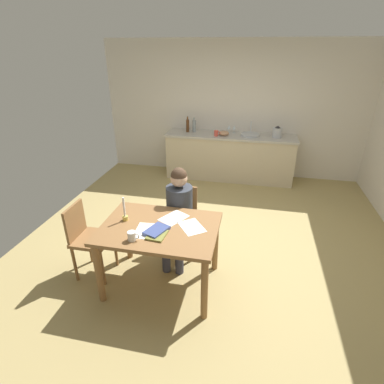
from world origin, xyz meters
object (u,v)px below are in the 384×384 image
(coffee_mug, at_px, (132,236))
(bottle_oil, at_px, (188,126))
(mixing_bowl, at_px, (224,133))
(teacup_on_counter, at_px, (216,133))
(candlestick, at_px, (125,214))
(chair_at_table, at_px, (181,217))
(wine_glass_near_sink, at_px, (234,127))
(dining_table, at_px, (160,236))
(chair_side_empty, at_px, (88,237))
(book_magazine, at_px, (157,235))
(book_cookery, at_px, (157,231))
(person_seated, at_px, (178,210))
(bottle_vinegar, at_px, (194,126))
(stovetop_kettle, at_px, (277,132))
(sink_unit, at_px, (250,135))
(wine_glass_by_kettle, at_px, (229,127))

(coffee_mug, xyz_separation_m, bottle_oil, (-0.25, 3.56, 0.22))
(mixing_bowl, xyz_separation_m, teacup_on_counter, (-0.14, -0.07, 0.01))
(candlestick, bearing_deg, teacup_on_counter, 79.54)
(mixing_bowl, bearing_deg, chair_at_table, -95.56)
(wine_glass_near_sink, bearing_deg, dining_table, -98.05)
(coffee_mug, relative_size, candlestick, 0.43)
(coffee_mug, distance_m, teacup_on_counter, 3.40)
(dining_table, distance_m, mixing_bowl, 3.20)
(coffee_mug, bearing_deg, bottle_oil, 94.08)
(chair_side_empty, bearing_deg, wine_glass_near_sink, 68.22)
(bottle_oil, bearing_deg, chair_at_table, -79.11)
(coffee_mug, relative_size, wine_glass_near_sink, 0.76)
(book_magazine, distance_m, bottle_oil, 3.48)
(candlestick, distance_m, book_cookery, 0.43)
(wine_glass_near_sink, relative_size, teacup_on_counter, 1.31)
(chair_at_table, distance_m, person_seated, 0.24)
(book_cookery, height_order, bottle_vinegar, bottle_vinegar)
(teacup_on_counter, bearing_deg, chair_side_empty, -108.60)
(book_cookery, relative_size, bottle_vinegar, 0.88)
(bottle_oil, height_order, stovetop_kettle, bottle_oil)
(dining_table, height_order, sink_unit, sink_unit)
(person_seated, xyz_separation_m, wine_glass_near_sink, (0.41, 2.87, 0.33))
(person_seated, xyz_separation_m, book_cookery, (-0.06, -0.63, 0.10))
(candlestick, distance_m, wine_glass_near_sink, 3.47)
(mixing_bowl, bearing_deg, bottle_vinegar, 166.00)
(chair_at_table, bearing_deg, mixing_bowl, 84.44)
(chair_side_empty, distance_m, bottle_oil, 3.34)
(book_cookery, relative_size, wine_glass_by_kettle, 1.62)
(stovetop_kettle, relative_size, wine_glass_by_kettle, 1.43)
(book_magazine, relative_size, wine_glass_near_sink, 1.35)
(chair_at_table, xyz_separation_m, wine_glass_by_kettle, (0.31, 2.72, 0.52))
(bottle_vinegar, height_order, teacup_on_counter, bottle_vinegar)
(chair_side_empty, height_order, coffee_mug, chair_side_empty)
(book_magazine, xyz_separation_m, sink_unit, (0.77, 3.41, 0.15))
(book_cookery, height_order, mixing_bowl, mixing_bowl)
(teacup_on_counter, bearing_deg, wine_glass_near_sink, 43.72)
(person_seated, xyz_separation_m, mixing_bowl, (0.24, 2.64, 0.27))
(chair_at_table, height_order, sink_unit, sink_unit)
(sink_unit, bearing_deg, chair_at_table, -106.00)
(bottle_oil, xyz_separation_m, mixing_bowl, (0.74, -0.11, -0.08))
(coffee_mug, distance_m, bottle_oil, 3.58)
(book_magazine, relative_size, bottle_oil, 0.68)
(candlestick, bearing_deg, wine_glass_near_sink, 75.33)
(chair_at_table, bearing_deg, wine_glass_by_kettle, 83.47)
(candlestick, bearing_deg, book_cookery, -20.22)
(book_cookery, height_order, stovetop_kettle, stovetop_kettle)
(dining_table, distance_m, person_seated, 0.53)
(chair_side_empty, distance_m, teacup_on_counter, 3.28)
(mixing_bowl, bearing_deg, candlestick, -102.71)
(coffee_mug, relative_size, bottle_vinegar, 0.42)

